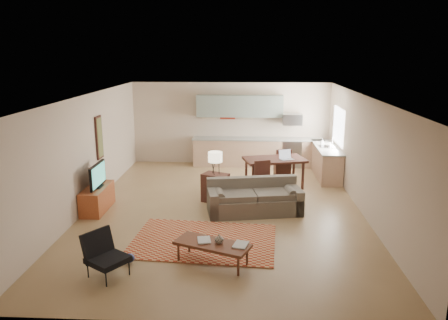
# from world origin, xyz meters

# --- Properties ---
(room) EXTENTS (9.00, 9.00, 9.00)m
(room) POSITION_xyz_m (0.00, 0.00, 1.35)
(room) COLOR #93734A
(room) RESTS_ON ground
(kitchen_counter_back) EXTENTS (4.26, 0.64, 0.92)m
(kitchen_counter_back) POSITION_xyz_m (0.90, 4.18, 0.46)
(kitchen_counter_back) COLOR tan
(kitchen_counter_back) RESTS_ON ground
(kitchen_counter_right) EXTENTS (0.64, 2.26, 0.92)m
(kitchen_counter_right) POSITION_xyz_m (2.93, 3.00, 0.46)
(kitchen_counter_right) COLOR tan
(kitchen_counter_right) RESTS_ON ground
(kitchen_range) EXTENTS (0.62, 0.62, 0.90)m
(kitchen_range) POSITION_xyz_m (2.00, 4.18, 0.45)
(kitchen_range) COLOR #A5A8AD
(kitchen_range) RESTS_ON ground
(kitchen_microwave) EXTENTS (0.62, 0.40, 0.35)m
(kitchen_microwave) POSITION_xyz_m (2.00, 4.20, 1.55)
(kitchen_microwave) COLOR #A5A8AD
(kitchen_microwave) RESTS_ON room
(upper_cabinets) EXTENTS (2.80, 0.34, 0.70)m
(upper_cabinets) POSITION_xyz_m (0.30, 4.33, 1.95)
(upper_cabinets) COLOR gray
(upper_cabinets) RESTS_ON room
(window_right) EXTENTS (0.02, 1.40, 1.05)m
(window_right) POSITION_xyz_m (3.23, 3.00, 1.55)
(window_right) COLOR white
(window_right) RESTS_ON room
(wall_art_left) EXTENTS (0.06, 0.42, 1.10)m
(wall_art_left) POSITION_xyz_m (-3.21, 0.90, 1.55)
(wall_art_left) COLOR olive
(wall_art_left) RESTS_ON room
(triptych) EXTENTS (1.70, 0.04, 0.50)m
(triptych) POSITION_xyz_m (-0.10, 4.47, 1.75)
(triptych) COLOR beige
(triptych) RESTS_ON room
(rug) EXTENTS (2.96, 2.16, 0.02)m
(rug) POSITION_xyz_m (-0.30, -1.81, 0.01)
(rug) COLOR maroon
(rug) RESTS_ON floor
(sofa) EXTENTS (2.39, 1.37, 0.78)m
(sofa) POSITION_xyz_m (0.73, -0.17, 0.39)
(sofa) COLOR brown
(sofa) RESTS_ON floor
(coffee_table) EXTENTS (1.45, 1.01, 0.41)m
(coffee_table) POSITION_xyz_m (-0.05, -2.74, 0.20)
(coffee_table) COLOR #522716
(coffee_table) RESTS_ON floor
(book_a) EXTENTS (0.33, 0.39, 0.03)m
(book_a) POSITION_xyz_m (-0.31, -2.69, 0.42)
(book_a) COLOR maroon
(book_a) RESTS_ON coffee_table
(book_b) EXTENTS (0.40, 0.44, 0.02)m
(book_b) POSITION_xyz_m (0.34, -2.79, 0.41)
(book_b) COLOR navy
(book_b) RESTS_ON coffee_table
(vase) EXTENTS (0.24, 0.24, 0.17)m
(vase) POSITION_xyz_m (0.07, -2.73, 0.48)
(vase) COLOR black
(vase) RESTS_ON coffee_table
(armchair) EXTENTS (0.93, 0.93, 0.77)m
(armchair) POSITION_xyz_m (-1.76, -3.28, 0.38)
(armchair) COLOR black
(armchair) RESTS_ON floor
(tv_credenza) EXTENTS (0.48, 1.24, 0.57)m
(tv_credenza) POSITION_xyz_m (-2.99, -0.18, 0.29)
(tv_credenza) COLOR #954222
(tv_credenza) RESTS_ON floor
(tv) EXTENTS (0.10, 0.96, 0.57)m
(tv) POSITION_xyz_m (-2.94, -0.18, 0.86)
(tv) COLOR black
(tv) RESTS_ON tv_credenza
(console_table) EXTENTS (0.74, 0.64, 0.72)m
(console_table) POSITION_xyz_m (-0.23, 0.57, 0.36)
(console_table) COLOR #341914
(console_table) RESTS_ON floor
(table_lamp) EXTENTS (0.47, 0.47, 0.58)m
(table_lamp) POSITION_xyz_m (-0.23, 0.57, 1.01)
(table_lamp) COLOR beige
(table_lamp) RESTS_ON console_table
(dining_table) EXTENTS (1.82, 1.33, 0.83)m
(dining_table) POSITION_xyz_m (1.31, 1.84, 0.41)
(dining_table) COLOR #341914
(dining_table) RESTS_ON floor
(dining_chair_near) EXTENTS (0.57, 0.58, 0.92)m
(dining_chair_near) POSITION_xyz_m (1.02, 1.03, 0.46)
(dining_chair_near) COLOR #341914
(dining_chair_near) RESTS_ON floor
(dining_chair_far) EXTENTS (0.49, 0.51, 0.95)m
(dining_chair_far) POSITION_xyz_m (1.60, 2.65, 0.47)
(dining_chair_far) COLOR #341914
(dining_chair_far) RESTS_ON floor
(laptop) EXTENTS (0.42, 0.38, 0.26)m
(laptop) POSITION_xyz_m (1.63, 1.73, 0.96)
(laptop) COLOR #A5A8AD
(laptop) RESTS_ON dining_table
(soap_bottle) EXTENTS (0.11, 0.12, 0.19)m
(soap_bottle) POSITION_xyz_m (2.83, 3.23, 1.02)
(soap_bottle) COLOR beige
(soap_bottle) RESTS_ON kitchen_counter_right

